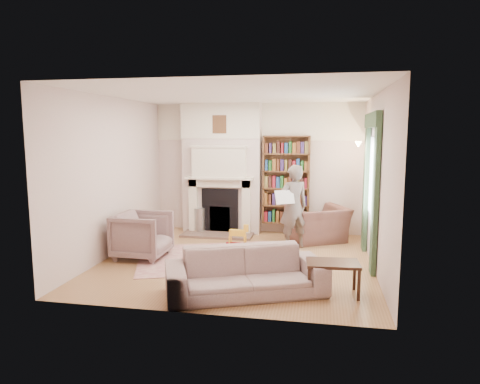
% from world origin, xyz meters
% --- Properties ---
extents(floor, '(4.50, 4.50, 0.00)m').
position_xyz_m(floor, '(0.00, 0.00, 0.00)').
color(floor, olive).
rests_on(floor, ground).
extents(ceiling, '(4.50, 4.50, 0.00)m').
position_xyz_m(ceiling, '(0.00, 0.00, 2.80)').
color(ceiling, white).
rests_on(ceiling, wall_back).
extents(wall_back, '(4.50, 0.00, 4.50)m').
position_xyz_m(wall_back, '(0.00, 2.25, 1.40)').
color(wall_back, beige).
rests_on(wall_back, floor).
extents(wall_front, '(4.50, 0.00, 4.50)m').
position_xyz_m(wall_front, '(0.00, -2.25, 1.40)').
color(wall_front, beige).
rests_on(wall_front, floor).
extents(wall_left, '(0.00, 4.50, 4.50)m').
position_xyz_m(wall_left, '(-2.25, 0.00, 1.40)').
color(wall_left, beige).
rests_on(wall_left, floor).
extents(wall_right, '(0.00, 4.50, 4.50)m').
position_xyz_m(wall_right, '(2.25, 0.00, 1.40)').
color(wall_right, beige).
rests_on(wall_right, floor).
extents(fireplace, '(1.70, 0.58, 2.80)m').
position_xyz_m(fireplace, '(-0.75, 2.05, 1.39)').
color(fireplace, beige).
rests_on(fireplace, floor).
extents(bookcase, '(1.00, 0.24, 1.85)m').
position_xyz_m(bookcase, '(0.65, 2.12, 1.18)').
color(bookcase, brown).
rests_on(bookcase, floor).
extents(window, '(0.02, 0.90, 1.30)m').
position_xyz_m(window, '(2.23, 0.40, 1.45)').
color(window, silver).
rests_on(window, wall_right).
extents(curtain_left, '(0.07, 0.32, 2.40)m').
position_xyz_m(curtain_left, '(2.20, -0.30, 1.20)').
color(curtain_left, '#2F472E').
rests_on(curtain_left, floor).
extents(curtain_right, '(0.07, 0.32, 2.40)m').
position_xyz_m(curtain_right, '(2.20, 1.10, 1.20)').
color(curtain_right, '#2F472E').
rests_on(curtain_right, floor).
extents(pelmet, '(0.09, 1.70, 0.24)m').
position_xyz_m(pelmet, '(2.19, 0.40, 2.38)').
color(pelmet, '#2F472E').
rests_on(pelmet, wall_right).
extents(wall_sconce, '(0.20, 0.24, 0.24)m').
position_xyz_m(wall_sconce, '(2.03, 1.50, 1.90)').
color(wall_sconce, gold).
rests_on(wall_sconce, wall_right).
extents(rug, '(2.97, 2.62, 0.01)m').
position_xyz_m(rug, '(-0.48, 0.04, 0.01)').
color(rug, beige).
rests_on(rug, floor).
extents(armchair_reading, '(1.40, 1.34, 0.70)m').
position_xyz_m(armchair_reading, '(1.34, 1.57, 0.35)').
color(armchair_reading, '#442B24').
rests_on(armchair_reading, floor).
extents(armchair_left, '(0.90, 0.87, 0.80)m').
position_xyz_m(armchair_left, '(-1.66, -0.15, 0.40)').
color(armchair_left, gray).
rests_on(armchair_left, floor).
extents(sofa, '(2.29, 1.58, 0.62)m').
position_xyz_m(sofa, '(0.41, -1.52, 0.31)').
color(sofa, '#BFAD9D').
rests_on(sofa, floor).
extents(man_reading, '(0.69, 0.62, 1.59)m').
position_xyz_m(man_reading, '(0.89, 0.97, 0.79)').
color(man_reading, '#5E534B').
rests_on(man_reading, floor).
extents(newspaper, '(0.37, 0.28, 0.25)m').
position_xyz_m(newspaper, '(0.74, 0.77, 1.00)').
color(newspaper, silver).
rests_on(newspaper, man_reading).
extents(coffee_table, '(0.73, 0.50, 0.45)m').
position_xyz_m(coffee_table, '(1.57, -1.29, 0.23)').
color(coffee_table, black).
rests_on(coffee_table, floor).
extents(paraffin_heater, '(0.25, 0.25, 0.55)m').
position_xyz_m(paraffin_heater, '(-1.20, 1.85, 0.28)').
color(paraffin_heater, '#9EA1A5').
rests_on(paraffin_heater, floor).
extents(rocking_horse, '(0.49, 0.20, 0.43)m').
position_xyz_m(rocking_horse, '(-0.17, 0.90, 0.21)').
color(rocking_horse, gold).
rests_on(rocking_horse, rug).
extents(board_game, '(0.37, 0.37, 0.03)m').
position_xyz_m(board_game, '(-0.58, 0.05, 0.03)').
color(board_game, '#CED34A').
rests_on(board_game, rug).
extents(game_box_lid, '(0.38, 0.31, 0.05)m').
position_xyz_m(game_box_lid, '(-0.40, -0.04, 0.04)').
color(game_box_lid, red).
rests_on(game_box_lid, rug).
extents(comic_annuals, '(0.73, 1.18, 0.02)m').
position_xyz_m(comic_annuals, '(0.14, -0.26, 0.02)').
color(comic_annuals, red).
rests_on(comic_annuals, rug).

